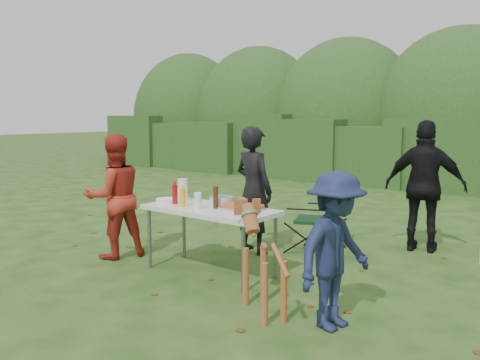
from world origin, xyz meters
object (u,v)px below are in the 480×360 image
Objects in this scene: person_black_puffy at (425,186)px; camping_chair at (316,216)px; dog at (264,262)px; paper_towel_roll at (183,190)px; folding_table at (210,212)px; ketchup_bottle at (175,194)px; beer_bottle at (216,197)px; child at (335,251)px; person_cook at (254,190)px; mustard_bottle at (183,198)px; person_red_jacket at (115,196)px.

person_black_puffy is 1.44m from camping_chair.
dog is 1.89m from paper_towel_roll.
folding_table is 5.77× the size of paper_towel_roll.
camping_chair is (0.45, 1.54, -0.22)m from folding_table.
camping_chair is 1.90m from ketchup_bottle.
folding_table is 0.19m from beer_bottle.
child reaches higher than dog.
child is at bearing 153.14° from person_cook.
ketchup_bottle is at bearing 37.76° from person_black_puffy.
child is 2.07m from mustard_bottle.
child is 1.33× the size of dog.
paper_towel_roll is at bearing 31.61° from camping_chair.
person_black_puffy is 3.02m from dog.
child reaches higher than ketchup_bottle.
person_cook is at bearing 84.16° from mustard_bottle.
person_black_puffy is (1.69, 1.39, 0.04)m from person_cook.
beer_bottle reaches higher than mustard_bottle.
folding_table is at bearing -179.31° from beer_bottle.
child is 6.52× the size of mustard_bottle.
ketchup_bottle is 0.85× the size of paper_towel_roll.
person_red_jacket is 7.58× the size of mustard_bottle.
mustard_bottle is at bearing -155.54° from beer_bottle.
person_cook is 1.64× the size of dog.
ketchup_bottle is (0.88, 0.16, 0.09)m from person_red_jacket.
dog reaches higher than folding_table.
folding_table is 6.25× the size of beer_bottle.
child reaches higher than folding_table.
person_black_puffy is 2.80m from beer_bottle.
dog is 4.08× the size of beer_bottle.
mustard_bottle is at bearing 113.67° from person_red_jacket.
paper_towel_roll is at bearing 134.94° from person_red_jacket.
ketchup_bottle is (-0.47, -0.07, 0.16)m from folding_table.
mustard_bottle is (-0.12, -1.16, 0.03)m from person_cook.
person_red_jacket is 2.53m from dog.
person_red_jacket is at bearing -170.07° from folding_table.
person_red_jacket is 1.09m from mustard_bottle.
person_black_puffy reaches higher than mustard_bottle.
dog is 4.90× the size of mustard_bottle.
folding_table is 1.02m from person_cook.
person_cook is at bearing 19.39° from camping_chair.
person_red_jacket reaches higher than mustard_bottle.
beer_bottle is at bearing 5.19° from dog.
paper_towel_roll is at bearing 165.53° from folding_table.
person_cook is 1.16m from mustard_bottle.
person_black_puffy is 7.03× the size of beer_bottle.
mustard_bottle is at bearing 44.51° from camping_chair.
person_cook is at bearing 64.49° from paper_towel_roll.
mustard_bottle is (-0.26, -0.16, 0.15)m from folding_table.
beer_bottle is at bearing 7.65° from ketchup_bottle.
dog is 1.06× the size of camping_chair.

